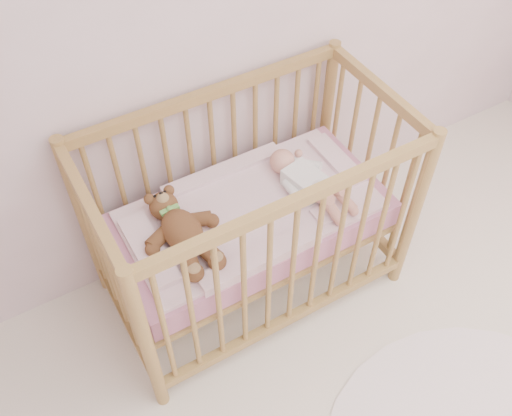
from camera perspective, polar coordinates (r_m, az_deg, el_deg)
crib at (r=2.56m, az=-0.56°, el=-1.03°), size 1.36×0.76×1.00m
mattress at (r=2.57m, az=-0.56°, el=-1.24°), size 1.22×0.62×0.13m
blanket at (r=2.52m, az=-0.57°, el=-0.15°), size 1.10×0.58×0.06m
baby at (r=2.55m, az=5.01°, el=3.00°), size 0.35×0.56×0.12m
teddy_bear at (r=2.35m, az=-7.40°, el=-2.19°), size 0.37×0.51×0.14m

